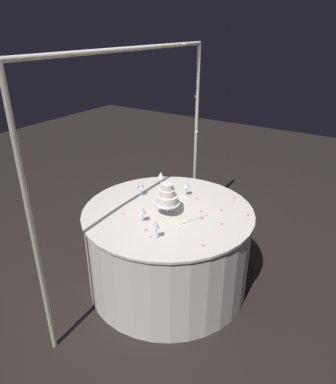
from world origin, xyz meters
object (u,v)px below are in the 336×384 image
Objects in this scene: main_table at (168,248)px; wine_glass_1 at (161,176)px; wine_glass_3 at (141,185)px; cake_knife at (192,220)px; wine_glass_4 at (142,211)px; decorative_arch at (135,136)px; tiered_cake at (167,197)px; wine_glass_0 at (156,226)px; wine_glass_2 at (186,185)px.

wine_glass_1 is at bearing 40.92° from main_table.
wine_glass_3 is at bearing 74.93° from main_table.
cake_knife is (-0.14, -0.63, -0.11)m from wine_glass_3.
wine_glass_4 is (-0.65, -0.25, -0.02)m from wine_glass_1.
tiered_cake is (-0.06, -0.36, -0.46)m from decorative_arch.
cake_knife is (0.39, -0.09, -0.11)m from wine_glass_0.
main_table is at bearing -105.07° from wine_glass_3.
decorative_arch is 0.61m from wine_glass_1.
wine_glass_2 reaches higher than wine_glass_4.
wine_glass_3 is at bearing 122.73° from wine_glass_2.
main_table is 9.24× the size of wine_glass_0.
decorative_arch is 0.68m from wine_glass_2.
tiered_cake is (-0.06, -0.03, 0.55)m from main_table.
main_table is 10.08× the size of wine_glass_2.
wine_glass_3 is at bearing 68.25° from tiered_cake.
wine_glass_0 is at bearing -130.32° from decorative_arch.
decorative_arch is at bearing 177.11° from wine_glass_1.
wine_glass_3 is (-0.23, 0.36, -0.00)m from wine_glass_2.
main_table is at bearing 80.77° from cake_knife.
wine_glass_1 is at bearing 39.15° from tiered_cake.
wine_glass_1 is 1.12× the size of wine_glass_4.
wine_glass_1 is (0.37, 0.32, 0.52)m from main_table.
wine_glass_1 is 0.58× the size of cake_knife.
wine_glass_4 is (-0.29, 0.07, 0.50)m from main_table.
tiered_cake is 1.73× the size of wine_glass_0.
wine_glass_1 is at bearing 21.15° from wine_glass_4.
wine_glass_2 is at bearing -96.82° from wine_glass_1.
wine_glass_4 is 0.52× the size of cake_knife.
decorative_arch is 15.55× the size of wine_glass_4.
wine_glass_2 is (0.39, 0.04, -0.05)m from tiered_cake.
wine_glass_0 is at bearing 167.10° from cake_knife.
cake_knife is at bearing -12.90° from wine_glass_0.
tiered_cake reaches higher than wine_glass_4.
wine_glass_4 is at bearing 157.40° from tiered_cake.
main_table is 0.48m from cake_knife.
decorative_arch reaches higher than wine_glass_2.
wine_glass_3 is (0.53, 0.54, -0.01)m from wine_glass_0.
decorative_arch is 8.07× the size of tiered_cake.
tiered_cake reaches higher than wine_glass_2.
decorative_arch is at bearing 80.81° from tiered_cake.
wine_glass_2 is (0.76, 0.18, -0.01)m from wine_glass_0.
main_table is 0.58m from wine_glass_4.
decorative_arch is 0.59m from tiered_cake.
wine_glass_0 reaches higher than wine_glass_3.
cake_knife is (-0.04, -0.60, -0.61)m from decorative_arch.
wine_glass_4 is (0.15, 0.24, -0.01)m from wine_glass_0.
wine_glass_1 is at bearing -2.89° from decorative_arch.
wine_glass_0 reaches higher than wine_glass_4.
wine_glass_0 is 0.94m from wine_glass_1.
wine_glass_1 is at bearing 31.55° from wine_glass_0.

